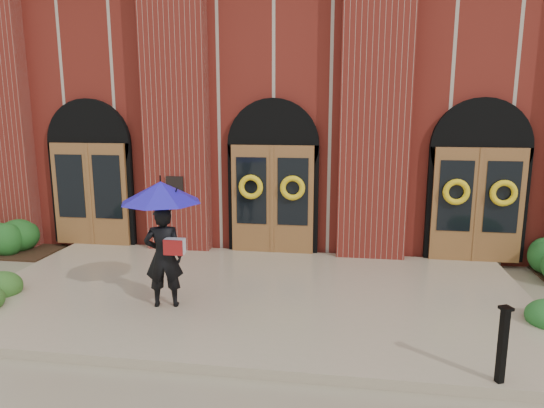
# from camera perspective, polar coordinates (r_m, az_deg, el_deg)

# --- Properties ---
(ground) EXTENTS (90.00, 90.00, 0.00)m
(ground) POSITION_cam_1_polar(r_m,az_deg,el_deg) (9.00, -2.61, -11.47)
(ground) COLOR gray
(ground) RESTS_ON ground
(landing) EXTENTS (10.00, 5.30, 0.15)m
(landing) POSITION_cam_1_polar(r_m,az_deg,el_deg) (9.11, -2.42, -10.67)
(landing) COLOR tan
(landing) RESTS_ON ground
(church_building) EXTENTS (16.20, 12.53, 7.00)m
(church_building) POSITION_cam_1_polar(r_m,az_deg,el_deg) (17.01, 3.18, 11.29)
(church_building) COLOR #5F1B14
(church_building) RESTS_ON ground
(man_with_umbrella) EXTENTS (1.61, 1.61, 2.15)m
(man_with_umbrella) POSITION_cam_1_polar(r_m,az_deg,el_deg) (8.21, -12.79, -1.85)
(man_with_umbrella) COLOR black
(man_with_umbrella) RESTS_ON landing
(metal_post) EXTENTS (0.18, 0.18, 0.99)m
(metal_post) POSITION_cam_1_polar(r_m,az_deg,el_deg) (6.72, 25.51, -14.56)
(metal_post) COLOR black
(metal_post) RESTS_ON landing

